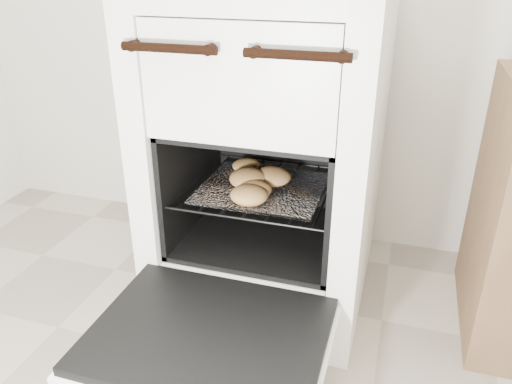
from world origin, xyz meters
TOP-DOWN VIEW (x-y plane):
  - stove at (-0.08, 1.13)m, footprint 0.67×0.74m
  - oven_door at (-0.08, 0.57)m, footprint 0.60×0.47m
  - oven_rack at (-0.08, 1.05)m, footprint 0.49×0.47m
  - foil_sheet at (-0.08, 1.03)m, footprint 0.38×0.33m
  - baked_rolls at (-0.10, 1.01)m, footprint 0.24×0.37m

SIDE VIEW (x-z plane):
  - oven_door at x=-0.08m, z-range 0.20..0.24m
  - oven_rack at x=-0.08m, z-range 0.42..0.43m
  - foil_sheet at x=-0.08m, z-range 0.42..0.43m
  - baked_rolls at x=-0.10m, z-range 0.43..0.49m
  - stove at x=-0.08m, z-range -0.01..1.01m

